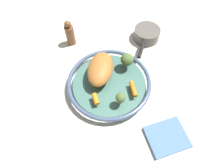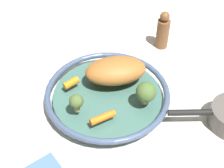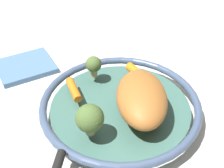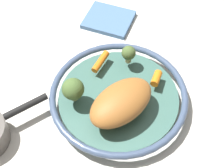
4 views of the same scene
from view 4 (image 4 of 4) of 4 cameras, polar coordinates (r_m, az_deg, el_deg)
The scene contains 8 objects.
ground_plane at distance 0.84m, azimuth 1.10°, elevation -3.20°, with size 2.47×2.47×0.00m, color beige.
serving_bowl at distance 0.83m, azimuth 1.13°, elevation -2.31°, with size 0.34×0.34×0.04m.
roast_chicken_piece at distance 0.76m, azimuth 1.85°, elevation -3.12°, with size 0.17×0.10×0.06m, color #A0612B.
baby_carrot_left at distance 0.83m, azimuth 7.55°, elevation 0.97°, with size 0.02×0.02×0.04m, color orange.
baby_carrot_near_rim at distance 0.86m, azimuth -1.97°, elevation 3.83°, with size 0.02×0.02×0.07m, color orange.
broccoli_floret_large at distance 0.78m, azimuth -6.63°, elevation -0.90°, with size 0.05×0.05×0.06m.
broccoli_floret_mid at distance 0.85m, azimuth 2.84°, elevation 5.23°, with size 0.04×0.04×0.05m.
dish_towel at distance 1.03m, azimuth -0.70°, elevation 10.87°, with size 0.14×0.12×0.01m, color #4C7099.
Camera 4 is at (0.06, 0.46, 0.70)m, focal length 53.79 mm.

